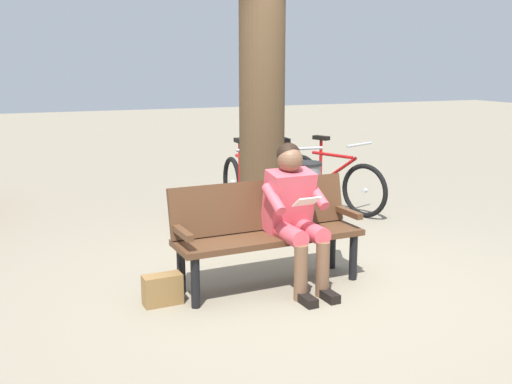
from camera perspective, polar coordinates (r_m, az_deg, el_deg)
ground_plane at (r=5.25m, az=4.14°, el=-8.47°), size 40.00×40.00×0.00m
bench at (r=5.07m, az=0.91°, el=-3.17°), size 1.62×0.56×0.87m
person_reading at (r=4.98m, az=3.64°, el=-1.62°), size 0.50×0.78×1.20m
handbag at (r=4.80m, az=-8.80°, el=-9.07°), size 0.31×0.15×0.24m
tree_trunk at (r=6.40m, az=0.57°, el=9.32°), size 0.48×0.48×3.07m
litter_bin at (r=6.93m, az=4.70°, el=-0.21°), size 0.36×0.36×0.74m
bicycle_red at (r=7.72m, az=7.12°, el=0.91°), size 0.72×1.58×0.94m
bicycle_orange at (r=7.42m, az=3.13°, el=0.54°), size 0.48×1.68×0.94m
bicycle_black at (r=7.34m, az=-1.07°, el=0.43°), size 0.48×1.68×0.94m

